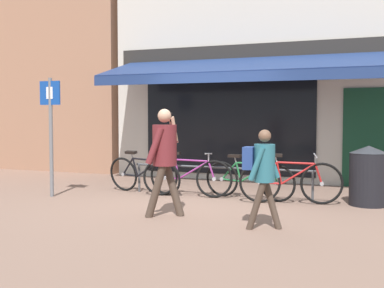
{
  "coord_description": "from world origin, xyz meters",
  "views": [
    {
      "loc": [
        3.05,
        -7.68,
        1.51
      ],
      "look_at": [
        0.21,
        -0.33,
        1.05
      ],
      "focal_mm": 45.0,
      "sensor_mm": 36.0,
      "label": 1
    }
  ],
  "objects_px": {
    "pedestrian_child": "(262,167)",
    "parking_sign": "(51,124)",
    "pedestrian_adult": "(165,151)",
    "bicycle_green": "(249,179)",
    "litter_bin": "(368,175)",
    "bicycle_black": "(143,174)",
    "bicycle_red": "(290,181)",
    "bicycle_purple": "(187,177)"
  },
  "relations": [
    {
      "from": "bicycle_purple",
      "to": "pedestrian_child",
      "type": "bearing_deg",
      "value": -53.11
    },
    {
      "from": "bicycle_black",
      "to": "pedestrian_adult",
      "type": "relative_size",
      "value": 1.06
    },
    {
      "from": "pedestrian_adult",
      "to": "litter_bin",
      "type": "bearing_deg",
      "value": 27.28
    },
    {
      "from": "bicycle_purple",
      "to": "parking_sign",
      "type": "relative_size",
      "value": 0.79
    },
    {
      "from": "bicycle_green",
      "to": "pedestrian_child",
      "type": "bearing_deg",
      "value": -61.02
    },
    {
      "from": "bicycle_purple",
      "to": "bicycle_red",
      "type": "xyz_separation_m",
      "value": [
        1.94,
        -0.07,
        0.01
      ]
    },
    {
      "from": "bicycle_green",
      "to": "parking_sign",
      "type": "relative_size",
      "value": 0.79
    },
    {
      "from": "bicycle_purple",
      "to": "pedestrian_child",
      "type": "distance_m",
      "value": 2.83
    },
    {
      "from": "bicycle_black",
      "to": "litter_bin",
      "type": "relative_size",
      "value": 1.71
    },
    {
      "from": "bicycle_black",
      "to": "litter_bin",
      "type": "distance_m",
      "value": 4.12
    },
    {
      "from": "bicycle_black",
      "to": "bicycle_red",
      "type": "height_order",
      "value": "bicycle_red"
    },
    {
      "from": "pedestrian_child",
      "to": "parking_sign",
      "type": "bearing_deg",
      "value": 162.7
    },
    {
      "from": "pedestrian_child",
      "to": "litter_bin",
      "type": "height_order",
      "value": "pedestrian_child"
    },
    {
      "from": "bicycle_black",
      "to": "bicycle_purple",
      "type": "distance_m",
      "value": 0.92
    },
    {
      "from": "bicycle_black",
      "to": "bicycle_green",
      "type": "relative_size",
      "value": 0.99
    },
    {
      "from": "bicycle_purple",
      "to": "litter_bin",
      "type": "bearing_deg",
      "value": -1.26
    },
    {
      "from": "bicycle_black",
      "to": "litter_bin",
      "type": "xyz_separation_m",
      "value": [
        4.12,
        0.23,
        0.14
      ]
    },
    {
      "from": "pedestrian_adult",
      "to": "litter_bin",
      "type": "height_order",
      "value": "pedestrian_adult"
    },
    {
      "from": "bicycle_purple",
      "to": "parking_sign",
      "type": "bearing_deg",
      "value": -164.57
    },
    {
      "from": "bicycle_green",
      "to": "pedestrian_adult",
      "type": "bearing_deg",
      "value": -102.46
    },
    {
      "from": "bicycle_purple",
      "to": "pedestrian_adult",
      "type": "distance_m",
      "value": 1.93
    },
    {
      "from": "bicycle_red",
      "to": "parking_sign",
      "type": "xyz_separation_m",
      "value": [
        -4.3,
        -0.86,
        0.98
      ]
    },
    {
      "from": "pedestrian_adult",
      "to": "parking_sign",
      "type": "xyz_separation_m",
      "value": [
        -2.72,
        0.87,
        0.37
      ]
    },
    {
      "from": "bicycle_red",
      "to": "litter_bin",
      "type": "distance_m",
      "value": 1.3
    },
    {
      "from": "bicycle_green",
      "to": "pedestrian_child",
      "type": "relative_size",
      "value": 1.3
    },
    {
      "from": "bicycle_purple",
      "to": "bicycle_black",
      "type": "bearing_deg",
      "value": 171.92
    },
    {
      "from": "bicycle_red",
      "to": "bicycle_green",
      "type": "bearing_deg",
      "value": 154.26
    },
    {
      "from": "bicycle_green",
      "to": "litter_bin",
      "type": "xyz_separation_m",
      "value": [
        2.03,
        0.14,
        0.15
      ]
    },
    {
      "from": "bicycle_black",
      "to": "parking_sign",
      "type": "xyz_separation_m",
      "value": [
        -1.43,
        -0.96,
        1.0
      ]
    },
    {
      "from": "litter_bin",
      "to": "pedestrian_adult",
      "type": "bearing_deg",
      "value": -144.03
    },
    {
      "from": "bicycle_purple",
      "to": "parking_sign",
      "type": "xyz_separation_m",
      "value": [
        -2.36,
        -0.92,
        0.99
      ]
    },
    {
      "from": "litter_bin",
      "to": "parking_sign",
      "type": "distance_m",
      "value": 5.74
    },
    {
      "from": "bicycle_black",
      "to": "bicycle_green",
      "type": "distance_m",
      "value": 2.08
    },
    {
      "from": "pedestrian_adult",
      "to": "parking_sign",
      "type": "height_order",
      "value": "parking_sign"
    },
    {
      "from": "bicycle_black",
      "to": "pedestrian_adult",
      "type": "height_order",
      "value": "pedestrian_adult"
    },
    {
      "from": "pedestrian_adult",
      "to": "parking_sign",
      "type": "relative_size",
      "value": 0.74
    },
    {
      "from": "pedestrian_adult",
      "to": "bicycle_purple",
      "type": "bearing_deg",
      "value": 92.72
    },
    {
      "from": "bicycle_purple",
      "to": "pedestrian_adult",
      "type": "relative_size",
      "value": 1.07
    },
    {
      "from": "bicycle_green",
      "to": "bicycle_red",
      "type": "xyz_separation_m",
      "value": [
        0.78,
        -0.19,
        0.03
      ]
    },
    {
      "from": "bicycle_green",
      "to": "bicycle_purple",
      "type": "bearing_deg",
      "value": -163.79
    },
    {
      "from": "litter_bin",
      "to": "bicycle_green",
      "type": "bearing_deg",
      "value": -176.09
    },
    {
      "from": "bicycle_green",
      "to": "litter_bin",
      "type": "relative_size",
      "value": 1.73
    }
  ]
}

